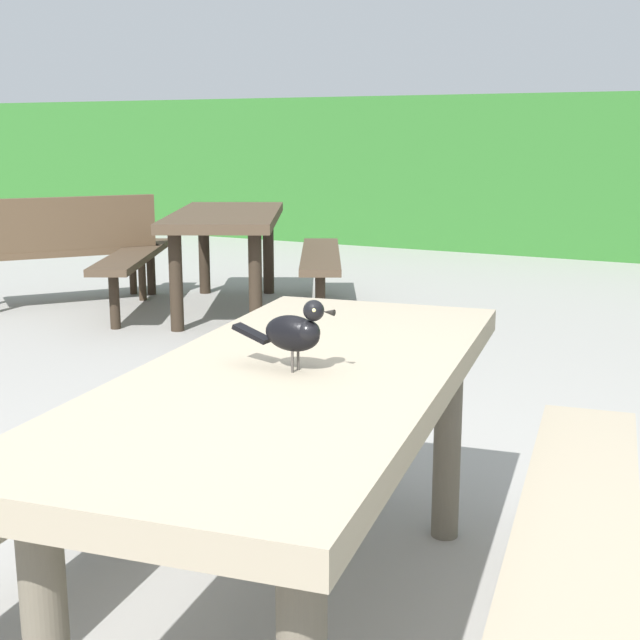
# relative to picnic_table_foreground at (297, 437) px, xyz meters

# --- Properties ---
(picnic_table_foreground) EXTENTS (1.91, 1.93, 0.74)m
(picnic_table_foreground) POSITION_rel_picnic_table_foreground_xyz_m (0.00, 0.00, 0.00)
(picnic_table_foreground) COLOR gray
(picnic_table_foreground) RESTS_ON ground
(bird_grackle) EXTENTS (0.29, 0.07, 0.18)m
(bird_grackle) POSITION_rel_picnic_table_foreground_xyz_m (0.02, -0.03, 0.29)
(bird_grackle) COLOR black
(bird_grackle) RESTS_ON picnic_table_foreground
(picnic_table_mid_right) EXTENTS (2.27, 2.28, 0.74)m
(picnic_table_mid_right) POSITION_rel_picnic_table_foreground_xyz_m (-2.53, 3.58, 0.00)
(picnic_table_mid_right) COLOR #473828
(picnic_table_mid_right) RESTS_ON ground
(park_bench_side) EXTENTS (1.20, 1.38, 0.84)m
(park_bench_side) POSITION_rel_picnic_table_foreground_xyz_m (-3.74, 3.20, -0.07)
(park_bench_side) COLOR brown
(park_bench_side) RESTS_ON ground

